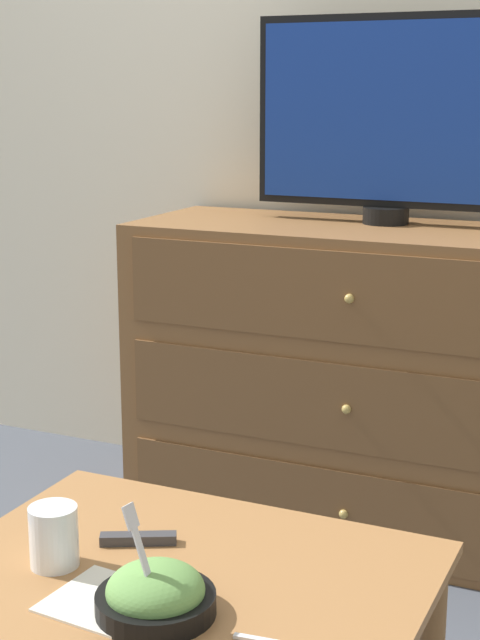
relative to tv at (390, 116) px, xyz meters
The scene contains 9 objects.
ground_plane 1.15m from the tv, 119.86° to the left, with size 12.00×12.00×0.00m, color #474C56.
wall_back 0.28m from the tv, 116.71° to the left, with size 12.00×0.05×2.60m.
dresser 0.72m from the tv, 83.49° to the right, with size 1.32×0.49×0.85m.
tv is the anchor object (origin of this frame).
coffee_table 1.49m from the tv, 88.08° to the right, with size 0.79×0.60×0.44m.
takeout_bowl 1.56m from the tv, 87.17° to the right, with size 0.18×0.18×0.18m.
drink_cup 1.50m from the tv, 96.61° to the right, with size 0.08×0.08×0.10m.
napkin 1.57m from the tv, 90.83° to the right, with size 0.17×0.17×0.00m.
remote_control 1.40m from the tv, 93.30° to the right, with size 0.13×0.08×0.02m.
Camera 1 is at (0.83, -2.74, 1.21)m, focal length 55.00 mm.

